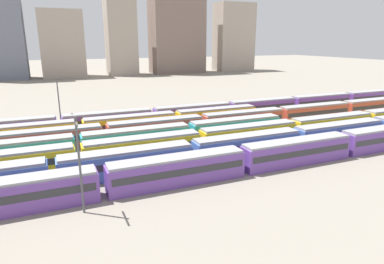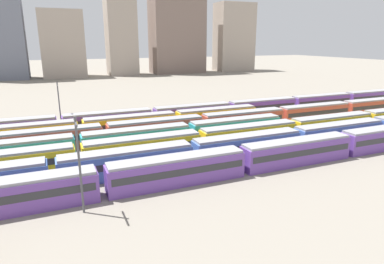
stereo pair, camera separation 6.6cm
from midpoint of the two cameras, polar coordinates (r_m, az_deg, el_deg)
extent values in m
plane|color=gray|center=(55.95, -26.41, -4.87)|extent=(600.00, 600.00, 0.00)
cube|color=#6B429E|center=(40.90, -28.46, -9.81)|extent=(18.00, 3.00, 3.40)
cube|color=#2D2D33|center=(40.74, -28.53, -9.28)|extent=(17.20, 3.06, 0.90)
cube|color=#939399|center=(40.20, -28.80, -7.37)|extent=(17.60, 2.70, 0.35)
cube|color=#6B429E|center=(42.87, -2.42, -6.72)|extent=(18.00, 3.00, 3.40)
cube|color=#2D2D33|center=(42.72, -2.43, -6.21)|extent=(17.20, 3.06, 0.90)
cube|color=#939399|center=(42.20, -2.45, -4.36)|extent=(17.60, 2.70, 0.35)
cube|color=#6B429E|center=(52.13, 17.45, -3.37)|extent=(18.00, 3.00, 3.40)
cube|color=#2D2D33|center=(52.00, 17.49, -2.95)|extent=(17.20, 3.06, 0.90)
cube|color=#939399|center=(51.58, 17.62, -1.40)|extent=(17.60, 2.70, 0.35)
cube|color=#4C70BC|center=(46.20, -10.90, -5.33)|extent=(18.00, 3.00, 3.40)
cube|color=#2D2D33|center=(46.06, -10.92, -4.86)|extent=(17.20, 3.06, 0.90)
cube|color=#939399|center=(45.58, -11.01, -3.13)|extent=(17.60, 2.70, 0.35)
cube|color=#4C70BC|center=(53.05, 9.46, -2.53)|extent=(18.00, 3.00, 3.40)
cube|color=#2D2D33|center=(52.92, 9.48, -2.11)|extent=(17.20, 3.06, 0.90)
cube|color=#939399|center=(52.51, 9.55, -0.59)|extent=(17.60, 2.70, 0.35)
cube|color=#4C70BC|center=(64.87, 23.74, -0.35)|extent=(18.00, 3.00, 3.40)
cube|color=#2D2D33|center=(64.77, 23.78, 0.00)|extent=(17.20, 3.06, 0.90)
cube|color=#939399|center=(64.43, 23.92, 1.26)|extent=(17.60, 2.70, 0.35)
cube|color=yellow|center=(50.76, -29.44, -5.21)|extent=(18.00, 3.00, 3.40)
cube|color=#2D2D33|center=(50.63, -29.50, -4.78)|extent=(17.20, 3.06, 0.90)
cube|color=#939399|center=(50.19, -29.72, -3.20)|extent=(17.60, 2.70, 0.35)
cube|color=yellow|center=(51.73, -8.28, -2.95)|extent=(18.00, 3.00, 3.40)
cube|color=#2D2D33|center=(51.61, -8.30, -2.52)|extent=(17.20, 3.06, 0.90)
cube|color=#939399|center=(51.18, -8.36, -0.95)|extent=(17.60, 2.70, 0.35)
cube|color=yellow|center=(59.08, 9.71, -0.69)|extent=(18.00, 3.00, 3.40)
cube|color=#2D2D33|center=(58.97, 9.73, -0.31)|extent=(17.20, 3.06, 0.90)
cube|color=#939399|center=(58.60, 9.79, 1.07)|extent=(17.60, 2.70, 0.35)
cube|color=yellow|center=(70.85, 22.73, 1.00)|extent=(18.00, 3.00, 3.40)
cube|color=#2D2D33|center=(70.76, 22.76, 1.32)|extent=(17.20, 3.06, 0.90)
cube|color=#939399|center=(70.45, 22.88, 2.48)|extent=(17.60, 2.70, 0.35)
cube|color=teal|center=(55.63, -28.57, -3.41)|extent=(18.00, 3.00, 3.40)
cube|color=#2D2D33|center=(55.51, -28.63, -3.01)|extent=(17.20, 3.06, 0.90)
cube|color=#939399|center=(55.11, -28.82, -1.56)|extent=(17.60, 2.70, 0.35)
cube|color=teal|center=(56.63, -9.30, -1.37)|extent=(18.00, 3.00, 3.40)
cube|color=#2D2D33|center=(56.52, -9.32, -0.98)|extent=(17.20, 3.06, 0.90)
cube|color=#939399|center=(56.13, -9.39, 0.46)|extent=(17.60, 2.70, 0.35)
cube|color=teal|center=(63.52, 7.46, 0.53)|extent=(18.00, 3.00, 3.40)
cube|color=#2D2D33|center=(63.42, 7.48, 0.89)|extent=(17.20, 3.06, 0.90)
cube|color=#939399|center=(63.07, 7.52, 2.18)|extent=(17.60, 2.70, 0.35)
cube|color=#BC4C38|center=(60.26, -23.56, -1.46)|extent=(18.00, 3.00, 3.40)
cube|color=#2D2D33|center=(60.16, -23.60, -1.09)|extent=(17.20, 3.06, 0.90)
cube|color=#939399|center=(59.79, -23.75, 0.26)|extent=(17.60, 2.70, 0.35)
cube|color=#BC4C38|center=(62.69, -6.11, 0.38)|extent=(18.00, 3.00, 3.40)
cube|color=#2D2D33|center=(62.58, -6.12, 0.74)|extent=(17.20, 3.06, 0.90)
cube|color=#939399|center=(62.23, -6.16, 2.05)|extent=(17.60, 2.70, 0.35)
cube|color=#BC4C38|center=(70.30, 8.79, 1.93)|extent=(18.00, 3.00, 3.40)
cube|color=#2D2D33|center=(70.21, 8.80, 2.25)|extent=(17.20, 3.06, 0.90)
cube|color=#939399|center=(69.90, 8.85, 3.42)|extent=(17.60, 2.70, 0.35)
cube|color=#BC4C38|center=(81.66, 20.18, 3.03)|extent=(18.00, 3.00, 3.40)
cube|color=#2D2D33|center=(81.58, 20.21, 3.31)|extent=(17.20, 3.06, 0.90)
cube|color=#939399|center=(81.32, 20.30, 4.32)|extent=(17.60, 2.70, 0.35)
cube|color=#BC4C38|center=(95.45, 28.57, 3.76)|extent=(18.00, 3.00, 3.40)
cube|color=#2D2D33|center=(95.38, 28.60, 4.00)|extent=(17.20, 3.06, 0.90)
cube|color=#939399|center=(95.15, 28.71, 4.87)|extent=(17.60, 2.70, 0.35)
cube|color=yellow|center=(65.48, -26.72, -0.56)|extent=(18.00, 3.00, 3.40)
cube|color=#2D2D33|center=(65.38, -26.76, -0.22)|extent=(17.20, 3.06, 0.90)
cube|color=#939399|center=(65.04, -26.92, 1.03)|extent=(17.60, 2.70, 0.35)
cube|color=yellow|center=(66.70, -10.40, 1.12)|extent=(18.00, 3.00, 3.40)
cube|color=#2D2D33|center=(66.60, -10.41, 1.46)|extent=(17.20, 3.06, 0.90)
cube|color=#939399|center=(66.27, -10.47, 2.70)|extent=(17.60, 2.70, 0.35)
cube|color=yellow|center=(72.96, 4.23, 2.56)|extent=(18.00, 3.00, 3.40)
cube|color=#2D2D33|center=(72.88, 4.23, 2.87)|extent=(17.20, 3.06, 0.90)
cube|color=#939399|center=(72.57, 4.26, 4.00)|extent=(17.60, 2.70, 0.35)
cube|color=#6B429E|center=(70.85, -29.25, 0.22)|extent=(18.00, 3.00, 3.40)
cube|color=#2D2D33|center=(70.75, -29.29, 0.54)|extent=(17.20, 3.06, 0.90)
cube|color=#939399|center=(70.44, -29.44, 1.69)|extent=(17.60, 2.70, 0.35)
cube|color=#6B429E|center=(71.07, -14.02, 1.79)|extent=(18.00, 3.00, 3.40)
cube|color=#2D2D33|center=(70.98, -14.04, 2.11)|extent=(17.20, 3.06, 0.90)
cube|color=#939399|center=(70.67, -14.12, 3.27)|extent=(17.60, 2.70, 0.35)
cube|color=#6B429E|center=(76.14, 0.15, 3.14)|extent=(18.00, 3.00, 3.40)
cube|color=#2D2D33|center=(76.06, 0.15, 3.44)|extent=(17.20, 3.06, 0.90)
cube|color=#939399|center=(75.77, 0.15, 4.53)|extent=(17.60, 2.70, 0.35)
cube|color=#6B429E|center=(85.19, 11.95, 4.12)|extent=(18.00, 3.00, 3.40)
cube|color=#2D2D33|center=(85.12, 11.97, 4.39)|extent=(17.20, 3.06, 0.90)
cube|color=#939399|center=(84.86, 12.02, 5.36)|extent=(17.60, 2.70, 0.35)
cube|color=#6B429E|center=(97.12, 21.20, 4.77)|extent=(18.00, 3.00, 3.40)
cube|color=#2D2D33|center=(97.06, 21.23, 5.00)|extent=(17.20, 3.06, 0.90)
cube|color=#939399|center=(96.83, 21.31, 5.86)|extent=(17.60, 2.70, 0.35)
cube|color=#6B429E|center=(111.01, 28.30, 5.18)|extent=(18.00, 3.00, 3.40)
cube|color=#2D2D33|center=(110.95, 28.32, 5.39)|extent=(17.20, 3.06, 0.90)
cube|color=#939399|center=(110.75, 28.42, 6.13)|extent=(17.60, 2.70, 0.35)
cylinder|color=#4C4C51|center=(36.46, -18.58, -5.58)|extent=(0.24, 0.24, 10.55)
cube|color=#47474C|center=(35.13, -19.22, 1.57)|extent=(0.16, 3.20, 0.16)
cylinder|color=#4C4C51|center=(72.56, -21.65, 4.06)|extent=(0.24, 0.24, 9.89)
cube|color=#47474C|center=(71.92, -21.99, 7.45)|extent=(0.16, 3.20, 0.16)
cube|color=#A89989|center=(181.65, -21.26, 13.80)|extent=(20.28, 16.48, 32.14)
cube|color=#A89989|center=(185.15, -11.99, 15.49)|extent=(14.86, 14.00, 38.59)
cube|color=#7A665B|center=(194.00, -2.58, 18.17)|extent=(28.97, 15.93, 54.78)
cube|color=#A89989|center=(209.30, 7.19, 15.71)|extent=(22.04, 13.67, 39.12)
camera|label=1|loc=(0.03, -89.97, 0.01)|focal=31.24mm
camera|label=2|loc=(0.03, 90.03, -0.01)|focal=31.24mm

